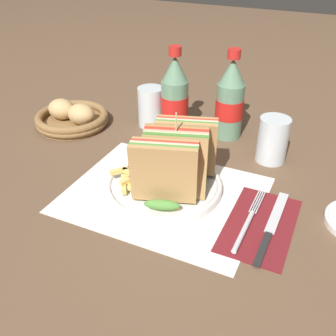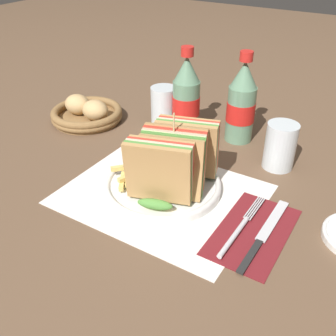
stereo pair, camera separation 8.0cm
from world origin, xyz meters
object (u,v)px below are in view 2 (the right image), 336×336
glass_near (280,149)px  bread_basket (87,113)px  club_sandwich (174,160)px  knife (264,235)px  coke_bottle_far (241,104)px  coke_bottle_near (186,98)px  plate_main (163,185)px  fork (238,230)px  glass_far (164,106)px

glass_near → bread_basket: (-0.52, -0.04, -0.02)m
club_sandwich → knife: (0.20, -0.03, -0.07)m
knife → coke_bottle_far: size_ratio=0.97×
club_sandwich → coke_bottle_near: size_ratio=0.94×
coke_bottle_near → glass_near: size_ratio=2.13×
plate_main → fork: (0.18, -0.05, -0.00)m
fork → glass_near: glass_near is taller
knife → bread_basket: (-0.57, 0.19, 0.02)m
knife → plate_main: bearing=173.1°
fork → knife: 0.04m
coke_bottle_far → glass_far: (-0.20, -0.03, -0.04)m
coke_bottle_far → glass_far: coke_bottle_far is taller
coke_bottle_near → fork: bearing=-47.0°
fork → coke_bottle_far: size_ratio=0.86×
knife → fork: bearing=-158.4°
club_sandwich → glass_near: 0.26m
club_sandwich → fork: 0.18m
plate_main → club_sandwich: (0.03, -0.00, 0.07)m
fork → coke_bottle_near: bearing=133.7°
knife → coke_bottle_near: 0.43m
fork → coke_bottle_near: coke_bottle_near is taller
club_sandwich → bread_basket: club_sandwich is taller
club_sandwich → bread_basket: 0.41m
bread_basket → fork: bearing=-21.5°
coke_bottle_far → glass_far: bearing=-172.4°
glass_far → plate_main: bearing=-58.1°
coke_bottle_near → club_sandwich: bearing=-65.4°
fork → plate_main: bearing=166.9°
club_sandwich → coke_bottle_far: 0.29m
plate_main → knife: plate_main is taller
coke_bottle_near → knife: bearing=-41.4°
fork → bread_basket: 0.57m
glass_far → bread_basket: 0.21m
bread_basket → club_sandwich: bearing=-24.0°
fork → bread_basket: size_ratio=0.98×
glass_near → knife: bearing=-76.8°
coke_bottle_near → glass_far: (-0.07, 0.01, -0.04)m
fork → glass_near: bearing=94.1°
plate_main → fork: plate_main is taller
club_sandwich → plate_main: bearing=175.0°
club_sandwich → bread_basket: size_ratio=1.08×
fork → coke_bottle_far: (-0.14, 0.33, 0.09)m
plate_main → fork: 0.19m
glass_near → fork: bearing=-86.6°
fork → club_sandwich: bearing=165.4°
coke_bottle_far → bread_basket: 0.42m
fork → coke_bottle_far: coke_bottle_far is taller
knife → coke_bottle_far: (-0.18, 0.31, 0.09)m
glass_near → glass_far: bearing=171.8°
club_sandwich → knife: bearing=-8.0°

